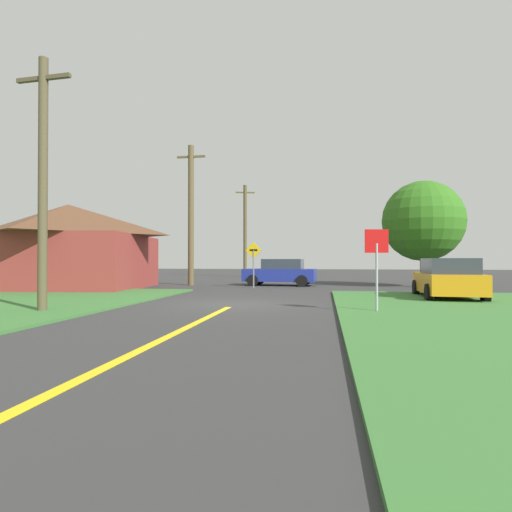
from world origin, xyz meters
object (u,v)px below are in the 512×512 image
at_px(utility_pole_near, 43,180).
at_px(barn, 68,246).
at_px(car_on_crossroad, 448,279).
at_px(oak_tree_left, 423,221).
at_px(car_approaching_junction, 280,272).
at_px(utility_pole_mid, 191,214).
at_px(direction_sign, 254,259).
at_px(utility_pole_far, 245,230).
at_px(stop_sign, 377,255).

xyz_separation_m(utility_pole_near, barn, (-5.76, 9.93, -1.59)).
height_order(car_on_crossroad, barn, barn).
relative_size(oak_tree_left, barn, 0.69).
relative_size(car_approaching_junction, utility_pole_mid, 0.52).
bearing_deg(utility_pole_near, direction_sign, 70.17).
relative_size(utility_pole_near, oak_tree_left, 1.22).
bearing_deg(car_approaching_junction, utility_pole_mid, 10.38).
distance_m(car_approaching_junction, direction_sign, 2.96).
bearing_deg(utility_pole_near, barn, 120.11).
relative_size(direction_sign, barn, 0.29).
relative_size(car_on_crossroad, utility_pole_far, 0.51).
bearing_deg(utility_pole_mid, oak_tree_left, 1.96).
bearing_deg(stop_sign, utility_pole_far, -80.14).
bearing_deg(utility_pole_mid, stop_sign, -52.01).
bearing_deg(direction_sign, car_on_crossroad, -31.54).
height_order(car_approaching_junction, barn, barn).
bearing_deg(car_on_crossroad, stop_sign, 149.43).
bearing_deg(utility_pole_near, car_on_crossroad, 26.60).
distance_m(car_approaching_junction, utility_pole_far, 14.56).
bearing_deg(utility_pole_far, stop_sign, -71.30).
height_order(oak_tree_left, barn, oak_tree_left).
height_order(car_on_crossroad, utility_pole_near, utility_pole_near).
distance_m(direction_sign, oak_tree_left, 10.09).
bearing_deg(car_approaching_junction, stop_sign, 112.32).
xyz_separation_m(stop_sign, direction_sign, (-5.38, 10.37, -0.10)).
xyz_separation_m(utility_pole_far, barn, (-6.54, -17.77, -2.12)).
relative_size(car_approaching_junction, direction_sign, 1.75).
bearing_deg(oak_tree_left, utility_pole_far, 134.20).
xyz_separation_m(direction_sign, oak_tree_left, (9.52, 2.48, 2.22)).
height_order(car_on_crossroad, utility_pole_mid, utility_pole_mid).
bearing_deg(oak_tree_left, utility_pole_near, -133.91).
bearing_deg(direction_sign, car_approaching_junction, 64.49).
bearing_deg(stop_sign, car_approaching_junction, -81.04).
distance_m(car_approaching_junction, barn, 12.21).
distance_m(stop_sign, direction_sign, 11.68).
distance_m(car_on_crossroad, utility_pole_near, 14.84).
bearing_deg(direction_sign, utility_pole_mid, 154.85).
height_order(utility_pole_far, direction_sign, utility_pole_far).
bearing_deg(car_approaching_junction, direction_sign, 69.01).
height_order(stop_sign, oak_tree_left, oak_tree_left).
bearing_deg(barn, utility_pole_near, -59.89).
bearing_deg(direction_sign, utility_pole_far, 102.42).
bearing_deg(stop_sign, car_on_crossroad, -132.30).
relative_size(car_on_crossroad, barn, 0.49).
bearing_deg(utility_pole_mid, barn, -145.68).
xyz_separation_m(utility_pole_mid, barn, (-5.75, -3.92, -2.11)).
bearing_deg(utility_pole_near, stop_sign, 8.67).
distance_m(utility_pole_near, barn, 11.59).
xyz_separation_m(car_approaching_junction, utility_pole_mid, (-5.51, -0.57, 3.62)).
xyz_separation_m(car_approaching_junction, utility_pole_far, (-4.72, 13.29, 3.62)).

